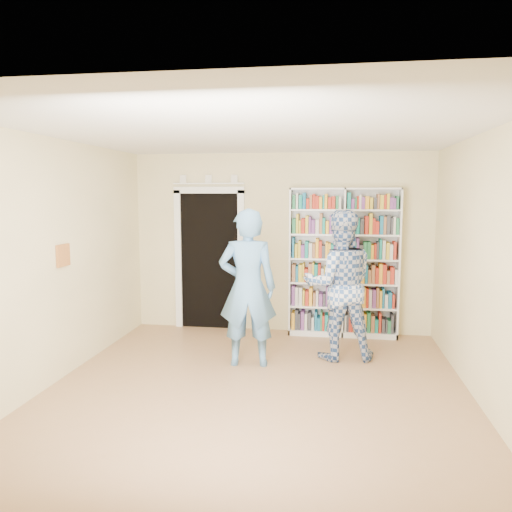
% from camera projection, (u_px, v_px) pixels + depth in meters
% --- Properties ---
extents(floor, '(5.00, 5.00, 0.00)m').
position_uv_depth(floor, '(255.00, 393.00, 5.27)').
color(floor, '#A1754E').
rests_on(floor, ground).
extents(ceiling, '(5.00, 5.00, 0.00)m').
position_uv_depth(ceiling, '(255.00, 132.00, 4.94)').
color(ceiling, white).
rests_on(ceiling, wall_back).
extents(wall_back, '(4.50, 0.00, 4.50)m').
position_uv_depth(wall_back, '(280.00, 243.00, 7.56)').
color(wall_back, '#F6E5A9').
rests_on(wall_back, floor).
extents(wall_left, '(0.00, 5.00, 5.00)m').
position_uv_depth(wall_left, '(52.00, 262.00, 5.44)').
color(wall_left, '#F6E5A9').
rests_on(wall_left, floor).
extents(wall_right, '(0.00, 5.00, 5.00)m').
position_uv_depth(wall_right, '(487.00, 272.00, 4.77)').
color(wall_right, '#F6E5A9').
rests_on(wall_right, floor).
extents(bookshelf, '(1.58, 0.30, 2.18)m').
position_uv_depth(bookshelf, '(344.00, 262.00, 7.29)').
color(bookshelf, white).
rests_on(bookshelf, floor).
extents(doorway, '(1.10, 0.08, 2.43)m').
position_uv_depth(doorway, '(210.00, 253.00, 7.72)').
color(doorway, black).
rests_on(doorway, floor).
extents(wall_art, '(0.03, 0.25, 0.25)m').
position_uv_depth(wall_art, '(63.00, 255.00, 5.63)').
color(wall_art, brown).
rests_on(wall_art, wall_left).
extents(man_blue, '(0.75, 0.54, 1.92)m').
position_uv_depth(man_blue, '(248.00, 288.00, 6.04)').
color(man_blue, '#598FC6').
rests_on(man_blue, floor).
extents(man_plaid, '(1.02, 0.85, 1.90)m').
position_uv_depth(man_plaid, '(339.00, 285.00, 6.29)').
color(man_plaid, '#2E4F8D').
rests_on(man_plaid, floor).
extents(paper_sheet, '(0.23, 0.01, 0.32)m').
position_uv_depth(paper_sheet, '(345.00, 277.00, 6.09)').
color(paper_sheet, white).
rests_on(paper_sheet, man_plaid).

